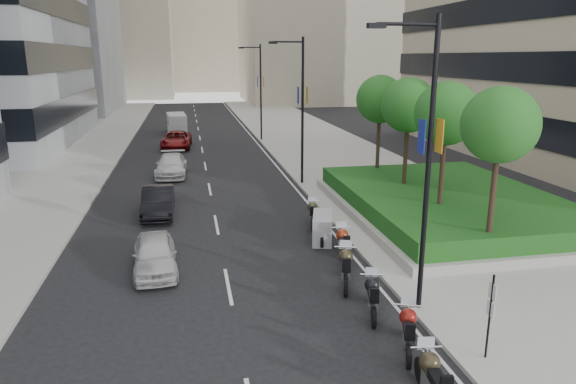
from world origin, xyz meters
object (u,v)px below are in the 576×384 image
object	(u,v)px
car_c	(171,165)
car_d	(176,140)
car_a	(155,254)
delivery_van	(177,124)
car_b	(158,201)
motorcycle_4	(343,244)
motorcycle_5	(322,228)
lamp_post_2	(259,87)
motorcycle_3	(346,267)
parking_sign	(490,312)
motorcycle_2	(372,296)
lamp_post_1	(300,104)
motorcycle_6	(312,214)
motorcycle_1	(408,330)
lamp_post_0	(424,154)
motorcycle_0	(432,379)

from	to	relation	value
car_c	car_d	xyz separation A→B (m)	(0.18, 11.06, 0.03)
car_a	delivery_van	distance (m)	36.94
car_b	car_a	bearing A→B (deg)	-88.02
motorcycle_4	motorcycle_5	bearing A→B (deg)	15.84
lamp_post_2	motorcycle_3	bearing A→B (deg)	-92.69
parking_sign	motorcycle_3	world-z (taller)	parking_sign
motorcycle_2	car_b	size ratio (longest dim) A/B	0.50
car_a	car_d	bearing A→B (deg)	85.21
car_a	car_b	bearing A→B (deg)	87.77
lamp_post_2	motorcycle_4	world-z (taller)	lamp_post_2
car_b	motorcycle_3	bearing A→B (deg)	-54.45
lamp_post_1	motorcycle_6	xyz separation A→B (m)	(-1.14, -8.06, -4.47)
motorcycle_4	motorcycle_6	world-z (taller)	motorcycle_4
motorcycle_4	lamp_post_2	bearing A→B (deg)	6.41
motorcycle_4	car_a	bearing A→B (deg)	96.71
lamp_post_1	car_c	size ratio (longest dim) A/B	1.85
car_d	car_a	bearing A→B (deg)	-87.18
motorcycle_3	car_a	distance (m)	7.13
motorcycle_1	motorcycle_5	bearing A→B (deg)	21.85
car_c	delivery_van	distance (m)	20.47
motorcycle_2	motorcycle_5	xyz separation A→B (m)	(0.14, 6.66, 0.02)
lamp_post_0	motorcycle_3	distance (m)	5.24
motorcycle_0	motorcycle_6	xyz separation A→B (m)	(0.37, 13.19, -0.03)
lamp_post_2	motorcycle_1	size ratio (longest dim) A/B	4.20
motorcycle_6	motorcycle_3	bearing A→B (deg)	-171.28
delivery_van	lamp_post_1	bearing A→B (deg)	-76.80
motorcycle_1	lamp_post_1	bearing A→B (deg)	17.90
motorcycle_0	motorcycle_6	world-z (taller)	motorcycle_0
lamp_post_1	motorcycle_0	size ratio (longest dim) A/B	3.86
parking_sign	delivery_van	xyz separation A→B (m)	(-8.56, 44.78, -0.52)
lamp_post_0	car_a	bearing A→B (deg)	149.50
lamp_post_0	car_c	size ratio (longest dim) A/B	1.85
motorcycle_3	motorcycle_2	bearing A→B (deg)	-159.45
motorcycle_1	delivery_van	world-z (taller)	delivery_van
motorcycle_2	motorcycle_4	size ratio (longest dim) A/B	0.94
delivery_van	lamp_post_2	bearing A→B (deg)	-45.10
motorcycle_5	car_d	xyz separation A→B (m)	(-6.60, 25.59, 0.13)
motorcycle_2	motorcycle_5	size ratio (longest dim) A/B	1.01
motorcycle_0	motorcycle_6	distance (m)	13.20
motorcycle_2	car_d	size ratio (longest dim) A/B	0.41
delivery_van	motorcycle_5	bearing A→B (deg)	-83.67
motorcycle_2	car_a	world-z (taller)	car_a
motorcycle_4	car_a	size ratio (longest dim) A/B	0.59
motorcycle_4	motorcycle_6	distance (m)	4.28
parking_sign	car_d	size ratio (longest dim) A/B	0.47
car_d	lamp_post_1	bearing A→B (deg)	-59.38
lamp_post_0	parking_sign	size ratio (longest dim) A/B	3.60
lamp_post_1	motorcycle_6	bearing A→B (deg)	-98.05
motorcycle_5	car_c	distance (m)	16.03
car_b	car_c	world-z (taller)	car_b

